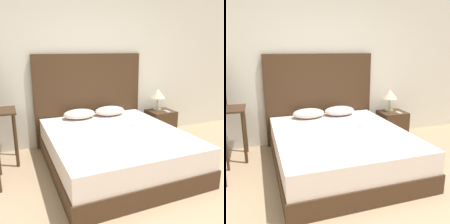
# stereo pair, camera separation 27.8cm
# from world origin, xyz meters

# --- Properties ---
(wall_back) EXTENTS (10.00, 0.06, 2.70)m
(wall_back) POSITION_xyz_m (0.00, 2.44, 1.35)
(wall_back) COLOR silver
(wall_back) RESTS_ON ground_plane
(bed) EXTENTS (1.78, 2.10, 0.51)m
(bed) POSITION_xyz_m (0.06, 1.29, 0.25)
(bed) COLOR #422B19
(bed) RESTS_ON ground_plane
(headboard) EXTENTS (1.87, 0.05, 1.53)m
(headboard) POSITION_xyz_m (0.06, 2.36, 0.77)
(headboard) COLOR #422B19
(headboard) RESTS_ON ground_plane
(pillow_left) EXTENTS (0.51, 0.35, 0.15)m
(pillow_left) POSITION_xyz_m (-0.20, 2.11, 0.59)
(pillow_left) COLOR silver
(pillow_left) RESTS_ON bed
(pillow_right) EXTENTS (0.51, 0.35, 0.15)m
(pillow_right) POSITION_xyz_m (0.33, 2.11, 0.59)
(pillow_right) COLOR silver
(pillow_right) RESTS_ON bed
(phone_on_bed) EXTENTS (0.15, 0.16, 0.01)m
(phone_on_bed) POSITION_xyz_m (0.43, 1.44, 0.52)
(phone_on_bed) COLOR #B7B7BC
(phone_on_bed) RESTS_ON bed
(nightstand) EXTENTS (0.47, 0.43, 0.50)m
(nightstand) POSITION_xyz_m (1.34, 2.07, 0.25)
(nightstand) COLOR #422B19
(nightstand) RESTS_ON ground_plane
(table_lamp) EXTENTS (0.27, 0.27, 0.40)m
(table_lamp) POSITION_xyz_m (1.31, 2.16, 0.80)
(table_lamp) COLOR tan
(table_lamp) RESTS_ON nightstand
(phone_on_nightstand) EXTENTS (0.07, 0.15, 0.01)m
(phone_on_nightstand) POSITION_xyz_m (1.40, 1.96, 0.51)
(phone_on_nightstand) COLOR #B7B7BC
(phone_on_nightstand) RESTS_ON nightstand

